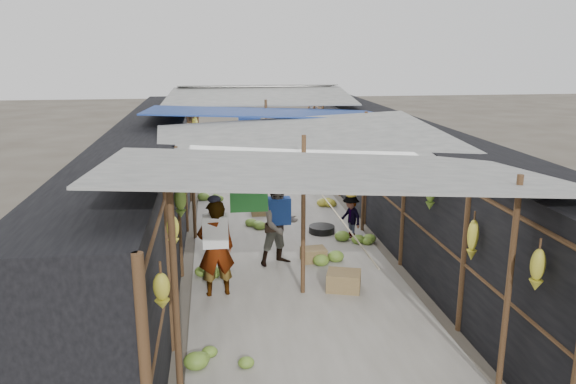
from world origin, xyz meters
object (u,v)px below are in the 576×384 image
vendor_elderly (216,249)px  shopper_blue (279,225)px  vendor_seated (351,217)px  black_basin (322,230)px  crate_near (344,281)px

vendor_elderly → shopper_blue: vendor_elderly is taller
vendor_elderly → vendor_seated: (2.81, 2.47, -0.34)m
black_basin → vendor_seated: (0.54, -0.36, 0.38)m
black_basin → vendor_seated: size_ratio=0.60×
crate_near → black_basin: (0.21, 2.93, -0.08)m
shopper_blue → vendor_seated: bearing=16.5°
black_basin → vendor_elderly: (-2.27, -2.83, 0.72)m
shopper_blue → crate_near: bearing=-76.2°
crate_near → shopper_blue: size_ratio=0.36×
black_basin → shopper_blue: 2.08m
vendor_seated → black_basin: bearing=-147.0°
vendor_elderly → black_basin: bearing=-137.5°
crate_near → vendor_seated: 2.69m
vendor_elderly → vendor_seated: bearing=-147.4°
vendor_seated → shopper_blue: bearing=-75.7°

